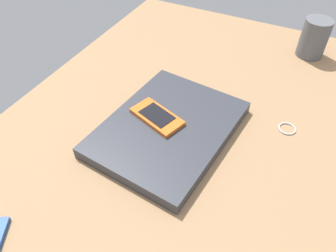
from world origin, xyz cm
name	(u,v)px	position (x,y,z in cm)	size (l,w,h in cm)	color
desk_surface	(180,156)	(0.00, 0.00, 1.50)	(120.00, 80.00, 3.00)	#9E7751
laptop_closed	(168,129)	(-3.47, -4.37, 4.26)	(30.57, 23.13, 2.52)	#33353D
cell_phone_on_laptop	(157,117)	(-4.05, -7.20, 5.98)	(8.83, 12.23, 0.98)	orange
key_ring	(287,129)	(-15.58, 17.56, 3.18)	(3.69, 3.69, 0.36)	silver
pen_cup	(314,38)	(-47.21, 16.70, 8.07)	(6.96, 6.96, 10.14)	#595B60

